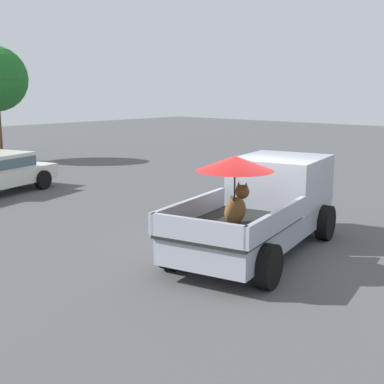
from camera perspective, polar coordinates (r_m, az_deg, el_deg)
ground_plane at (r=11.28m, az=6.90°, el=-6.58°), size 80.00×80.00×0.00m
pickup_truck_main at (r=11.38m, az=7.85°, el=-1.31°), size 5.32×3.07×2.22m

